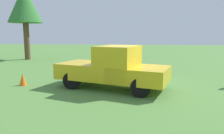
{
  "coord_description": "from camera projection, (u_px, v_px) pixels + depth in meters",
  "views": [
    {
      "loc": [
        0.17,
        -9.05,
        2.22
      ],
      "look_at": [
        -0.72,
        -0.45,
        0.9
      ],
      "focal_mm": 33.78,
      "sensor_mm": 36.0,
      "label": 1
    }
  ],
  "objects": [
    {
      "name": "tree_far_center",
      "position": [
        25.0,
        5.0,
        18.57
      ],
      "size": [
        2.97,
        2.97,
        6.55
      ],
      "color": "brown",
      "rests_on": "ground_plane"
    },
    {
      "name": "traffic_cone",
      "position": [
        23.0,
        79.0,
        9.33
      ],
      "size": [
        0.32,
        0.32,
        0.55
      ],
      "primitive_type": "cone",
      "color": "orange",
      "rests_on": "ground_plane"
    },
    {
      "name": "ground_plane",
      "position": [
        129.0,
        86.0,
        9.25
      ],
      "size": [
        80.0,
        80.0,
        0.0
      ],
      "primitive_type": "plane",
      "color": "#54843D"
    },
    {
      "name": "pickup_truck",
      "position": [
        115.0,
        67.0,
        8.7
      ],
      "size": [
        4.93,
        3.22,
        1.78
      ],
      "rotation": [
        0.0,
        0.0,
        2.82
      ],
      "color": "black",
      "rests_on": "ground_plane"
    }
  ]
}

